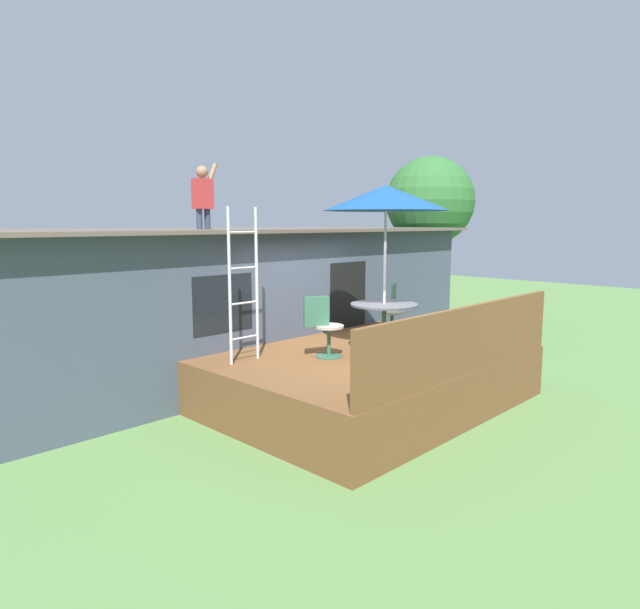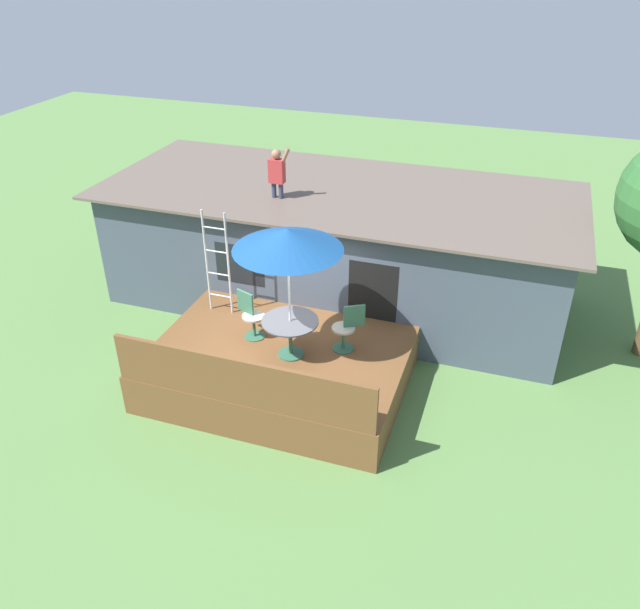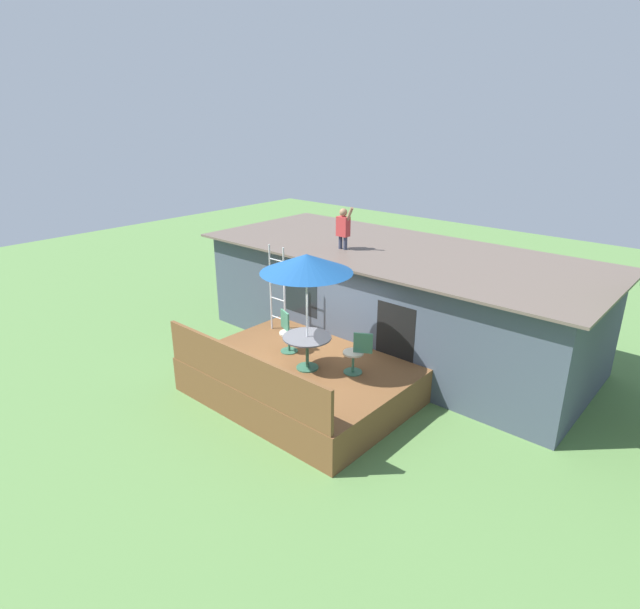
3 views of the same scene
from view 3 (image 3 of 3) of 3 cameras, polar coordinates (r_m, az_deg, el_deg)
name	(u,v)px [view 3 (image 3 of 3)]	position (r m, az deg, el deg)	size (l,w,h in m)	color
ground_plane	(302,394)	(11.95, -1.94, -9.81)	(40.00, 40.00, 0.00)	#567F42
house	(394,298)	(13.97, 8.13, 0.68)	(10.50, 4.50, 2.67)	#424C5B
deck	(302,379)	(11.75, -1.96, -8.12)	(4.71, 3.50, 0.80)	brown
deck_railing	(242,372)	(10.33, -8.53, -7.28)	(4.61, 0.08, 0.90)	brown
patio_table	(307,343)	(11.08, -1.42, -4.27)	(1.04, 1.04, 0.74)	#33664C
patio_umbrella	(306,263)	(10.47, -1.50, 4.52)	(1.90, 1.90, 2.54)	silver
step_ladder	(277,290)	(12.82, -4.69, 1.64)	(0.52, 0.04, 2.20)	silver
person_figure	(343,226)	(13.37, 2.59, 8.61)	(0.47, 0.20, 1.11)	#33384C
patio_chair_left	(287,332)	(11.98, -3.58, -3.02)	(0.60, 0.44, 0.92)	#33664C
patio_chair_right	(357,353)	(10.97, 4.04, -5.34)	(0.58, 0.44, 0.92)	#33664C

